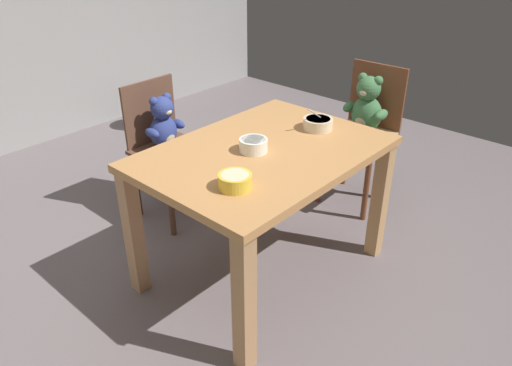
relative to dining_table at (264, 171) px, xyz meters
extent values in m
cube|color=slate|center=(0.00, 0.00, -0.63)|extent=(5.20, 5.20, 0.04)
cube|color=#B97F48|center=(0.00, 0.00, 0.10)|extent=(1.19, 0.85, 0.04)
cube|color=#AE7E52|center=(-0.54, -0.37, -0.27)|extent=(0.07, 0.07, 0.69)
cube|color=tan|center=(0.54, -0.37, -0.27)|extent=(0.07, 0.07, 0.69)
cube|color=#AE7F58|center=(-0.54, 0.37, -0.27)|extent=(0.07, 0.07, 0.69)
cube|color=tan|center=(0.54, 0.37, -0.27)|extent=(0.07, 0.07, 0.69)
cube|color=brown|center=(0.06, 0.79, -0.16)|extent=(0.41, 0.40, 0.02)
cube|color=brown|center=(0.06, 0.98, 0.04)|extent=(0.38, 0.02, 0.39)
cylinder|color=brown|center=(-0.11, 0.63, -0.39)|extent=(0.04, 0.04, 0.43)
cylinder|color=brown|center=(0.24, 0.63, -0.39)|extent=(0.04, 0.04, 0.43)
cylinder|color=brown|center=(-0.11, 0.96, -0.39)|extent=(0.04, 0.04, 0.43)
cylinder|color=brown|center=(0.23, 0.96, -0.39)|extent=(0.04, 0.04, 0.43)
ellipsoid|color=navy|center=(0.06, 0.86, -0.05)|extent=(0.18, 0.15, 0.20)
ellipsoid|color=#D5C188|center=(0.06, 0.82, -0.06)|extent=(0.10, 0.05, 0.12)
sphere|color=navy|center=(0.06, 0.85, 0.10)|extent=(0.14, 0.14, 0.14)
ellipsoid|color=#D5C188|center=(0.06, 0.80, 0.09)|extent=(0.06, 0.05, 0.04)
sphere|color=navy|center=(0.01, 0.86, 0.15)|extent=(0.05, 0.05, 0.05)
sphere|color=navy|center=(0.11, 0.86, 0.15)|extent=(0.05, 0.05, 0.05)
ellipsoid|color=navy|center=(-0.04, 0.84, -0.03)|extent=(0.06, 0.11, 0.06)
ellipsoid|color=navy|center=(0.16, 0.84, -0.03)|extent=(0.06, 0.11, 0.06)
ellipsoid|color=navy|center=(0.01, 0.76, -0.12)|extent=(0.06, 0.13, 0.06)
ellipsoid|color=navy|center=(0.11, 0.76, -0.12)|extent=(0.06, 0.13, 0.06)
cube|color=brown|center=(0.96, 0.03, -0.16)|extent=(0.40, 0.42, 0.02)
cube|color=brown|center=(1.15, 0.04, 0.07)|extent=(0.03, 0.37, 0.44)
cylinder|color=brown|center=(0.80, 0.20, -0.39)|extent=(0.04, 0.04, 0.43)
cylinder|color=brown|center=(0.81, -0.15, -0.39)|extent=(0.04, 0.04, 0.43)
cylinder|color=brown|center=(1.12, 0.21, -0.39)|extent=(0.04, 0.04, 0.43)
cylinder|color=brown|center=(1.13, -0.14, -0.39)|extent=(0.04, 0.04, 0.43)
cube|color=tan|center=(0.96, 0.03, -0.14)|extent=(0.37, 0.38, 0.04)
ellipsoid|color=#3F6F43|center=(1.03, 0.03, 0.00)|extent=(0.17, 0.20, 0.23)
ellipsoid|color=#CDB08D|center=(0.98, 0.03, -0.02)|extent=(0.06, 0.11, 0.14)
sphere|color=#3F6F43|center=(1.02, 0.03, 0.17)|extent=(0.15, 0.15, 0.15)
ellipsoid|color=#CDB08D|center=(0.97, 0.03, 0.15)|extent=(0.05, 0.06, 0.05)
sphere|color=#3F6F43|center=(1.03, 0.09, 0.22)|extent=(0.06, 0.06, 0.06)
sphere|color=#3F6F43|center=(1.03, -0.02, 0.22)|extent=(0.06, 0.06, 0.06)
ellipsoid|color=#3F6F43|center=(1.00, 0.14, 0.02)|extent=(0.13, 0.07, 0.06)
ellipsoid|color=#3F6F43|center=(1.01, -0.08, 0.02)|extent=(0.13, 0.07, 0.06)
ellipsoid|color=#3F6F43|center=(0.91, 0.08, -0.08)|extent=(0.15, 0.07, 0.07)
ellipsoid|color=#3F6F43|center=(0.92, -0.03, -0.08)|extent=(0.15, 0.07, 0.07)
cylinder|color=white|center=(-0.05, 0.02, 0.15)|extent=(0.14, 0.14, 0.06)
cylinder|color=white|center=(-0.05, 0.02, 0.12)|extent=(0.08, 0.08, 0.01)
cylinder|color=beige|center=(-0.05, 0.02, 0.17)|extent=(0.11, 0.11, 0.01)
cylinder|color=yellow|center=(-0.36, -0.16, 0.15)|extent=(0.14, 0.14, 0.06)
cylinder|color=yellow|center=(-0.36, -0.16, 0.12)|extent=(0.08, 0.08, 0.01)
cylinder|color=beige|center=(-0.36, -0.16, 0.17)|extent=(0.12, 0.12, 0.01)
cylinder|color=beige|center=(0.38, -0.04, 0.15)|extent=(0.16, 0.16, 0.06)
cylinder|color=beige|center=(0.38, -0.04, 0.12)|extent=(0.09, 0.09, 0.01)
cylinder|color=#D1B88B|center=(0.38, -0.04, 0.17)|extent=(0.13, 0.13, 0.01)
cylinder|color=#BCBCC1|center=(0.35, -0.04, 0.21)|extent=(0.11, 0.02, 0.08)
ellipsoid|color=#BCBCC1|center=(0.39, -0.04, 0.17)|extent=(0.03, 0.02, 0.01)
cylinder|color=#93969B|center=(0.81, 2.15, -0.49)|extent=(0.26, 0.26, 0.25)
camera|label=1|loc=(-1.62, -1.40, 1.12)|focal=34.42mm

